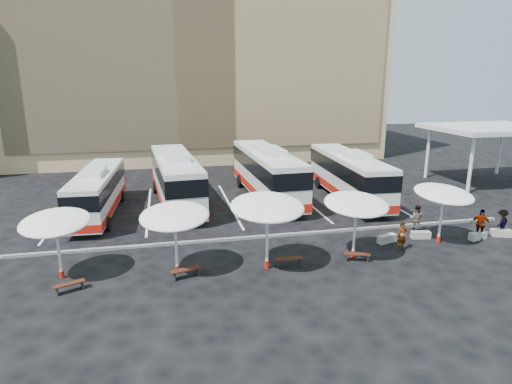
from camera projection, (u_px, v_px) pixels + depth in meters
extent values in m
plane|color=black|center=(250.00, 242.00, 25.08)|extent=(120.00, 120.00, 0.00)
cube|color=tan|center=(198.00, 51.00, 52.10)|extent=(42.00, 18.00, 25.00)
cube|color=tan|center=(205.00, 51.00, 43.63)|extent=(40.00, 0.30, 20.00)
cube|color=silver|center=(491.00, 128.00, 38.17)|extent=(10.00, 8.00, 0.40)
cylinder|color=silver|center=(471.00, 165.00, 35.18)|extent=(0.30, 0.30, 4.80)
cylinder|color=silver|center=(428.00, 153.00, 40.85)|extent=(0.30, 0.30, 4.80)
cylinder|color=silver|center=(500.00, 150.00, 42.49)|extent=(0.30, 0.30, 4.80)
cube|color=black|center=(249.00, 238.00, 25.54)|extent=(34.00, 0.25, 0.15)
cube|color=white|center=(61.00, 214.00, 30.18)|extent=(0.15, 12.00, 0.01)
cube|color=white|center=(149.00, 209.00, 31.41)|extent=(0.15, 12.00, 0.01)
cube|color=white|center=(229.00, 204.00, 32.64)|extent=(0.15, 12.00, 0.01)
cube|color=white|center=(304.00, 200.00, 33.87)|extent=(0.15, 12.00, 0.01)
cube|color=white|center=(374.00, 195.00, 35.10)|extent=(0.15, 12.00, 0.01)
cube|color=silver|center=(98.00, 191.00, 29.75)|extent=(2.77, 10.74, 2.66)
cube|color=black|center=(97.00, 183.00, 29.61)|extent=(2.83, 10.80, 0.98)
cube|color=red|center=(99.00, 204.00, 30.00)|extent=(2.83, 10.80, 0.49)
cube|color=red|center=(111.00, 182.00, 34.99)|extent=(2.28, 0.30, 1.24)
cube|color=silver|center=(93.00, 172.00, 28.51)|extent=(1.56, 2.73, 0.35)
cylinder|color=black|center=(92.00, 197.00, 32.86)|extent=(0.36, 0.90, 0.89)
cylinder|color=black|center=(122.00, 196.00, 33.21)|extent=(0.36, 0.90, 0.89)
cylinder|color=black|center=(70.00, 226.00, 26.52)|extent=(0.36, 0.90, 0.89)
cylinder|color=black|center=(107.00, 224.00, 26.86)|extent=(0.36, 0.90, 0.89)
cube|color=silver|center=(176.00, 177.00, 32.28)|extent=(3.63, 12.81, 3.16)
cube|color=black|center=(175.00, 169.00, 32.12)|extent=(3.70, 12.87, 1.16)
cube|color=red|center=(176.00, 192.00, 32.57)|extent=(3.70, 12.87, 0.58)
cube|color=red|center=(168.00, 171.00, 38.33)|extent=(2.70, 0.42, 1.47)
cube|color=silver|center=(176.00, 156.00, 30.84)|extent=(1.93, 3.28, 0.42)
cylinder|color=black|center=(156.00, 187.00, 35.71)|extent=(0.45, 1.08, 1.05)
cylinder|color=black|center=(187.00, 185.00, 36.45)|extent=(0.45, 1.08, 1.05)
cylinder|color=black|center=(164.00, 215.00, 28.40)|extent=(0.45, 1.08, 1.05)
cylinder|color=black|center=(203.00, 211.00, 29.14)|extent=(0.45, 1.08, 1.05)
cube|color=silver|center=(267.00, 172.00, 33.99)|extent=(3.10, 13.11, 3.26)
cube|color=black|center=(267.00, 164.00, 33.82)|extent=(3.16, 13.18, 1.20)
cube|color=red|center=(266.00, 186.00, 34.29)|extent=(3.16, 13.18, 0.60)
cube|color=red|center=(248.00, 166.00, 40.31)|extent=(2.79, 0.30, 1.52)
cube|color=silver|center=(270.00, 151.00, 32.49)|extent=(1.83, 3.31, 0.43)
cylinder|color=black|center=(240.00, 181.00, 37.64)|extent=(0.41, 1.10, 1.09)
cylinder|color=black|center=(270.00, 179.00, 38.27)|extent=(0.41, 1.10, 1.09)
cylinder|color=black|center=(264.00, 207.00, 30.00)|extent=(0.41, 1.10, 1.09)
cylinder|color=black|center=(301.00, 205.00, 30.63)|extent=(0.41, 1.10, 1.09)
cube|color=silver|center=(348.00, 174.00, 33.71)|extent=(3.15, 12.30, 3.05)
cube|color=black|center=(349.00, 167.00, 33.56)|extent=(3.22, 12.36, 1.12)
cube|color=red|center=(348.00, 188.00, 34.00)|extent=(3.22, 12.36, 0.56)
cube|color=red|center=(324.00, 168.00, 39.72)|extent=(2.61, 0.33, 1.42)
cube|color=silver|center=(355.00, 155.00, 32.30)|extent=(1.78, 3.13, 0.41)
cylinder|color=black|center=(319.00, 182.00, 37.28)|extent=(0.41, 1.03, 1.02)
cylinder|color=black|center=(346.00, 181.00, 37.68)|extent=(0.41, 1.03, 1.02)
cylinder|color=black|center=(351.00, 208.00, 30.02)|extent=(0.41, 1.03, 1.02)
cylinder|color=black|center=(385.00, 206.00, 30.41)|extent=(0.41, 1.03, 1.02)
cylinder|color=silver|center=(59.00, 251.00, 20.18)|extent=(0.14, 0.14, 2.79)
cylinder|color=red|center=(62.00, 274.00, 20.49)|extent=(0.22, 0.22, 0.37)
ellipsoid|color=white|center=(55.00, 222.00, 19.81)|extent=(3.48, 3.52, 0.96)
cylinder|color=silver|center=(176.00, 245.00, 20.69)|extent=(0.16, 0.16, 2.92)
cylinder|color=red|center=(177.00, 269.00, 21.02)|extent=(0.26, 0.26, 0.39)
ellipsoid|color=white|center=(175.00, 216.00, 20.30)|extent=(3.96, 3.99, 1.00)
cylinder|color=silver|center=(267.00, 239.00, 21.19)|extent=(0.16, 0.16, 3.20)
cylinder|color=red|center=(267.00, 264.00, 21.54)|extent=(0.25, 0.25, 0.43)
ellipsoid|color=white|center=(267.00, 207.00, 20.76)|extent=(3.83, 3.87, 1.10)
cylinder|color=silver|center=(354.00, 232.00, 22.53)|extent=(0.14, 0.14, 2.94)
cylinder|color=red|center=(353.00, 254.00, 22.86)|extent=(0.23, 0.23, 0.39)
ellipsoid|color=white|center=(356.00, 204.00, 22.14)|extent=(3.48, 3.52, 1.01)
cylinder|color=silver|center=(441.00, 219.00, 24.65)|extent=(0.16, 0.16, 2.89)
cylinder|color=red|center=(438.00, 239.00, 24.97)|extent=(0.26, 0.26, 0.39)
ellipsoid|color=white|center=(444.00, 194.00, 24.26)|extent=(4.00, 4.04, 0.99)
cube|color=black|center=(69.00, 284.00, 19.13)|extent=(1.37, 0.88, 0.05)
cube|color=black|center=(57.00, 291.00, 18.88)|extent=(0.19, 0.33, 0.36)
cube|color=black|center=(82.00, 285.00, 19.50)|extent=(0.19, 0.33, 0.36)
cube|color=black|center=(186.00, 269.00, 20.49)|extent=(1.52, 0.79, 0.06)
cube|color=black|center=(174.00, 276.00, 20.27)|extent=(0.16, 0.37, 0.39)
cube|color=black|center=(197.00, 271.00, 20.82)|extent=(0.16, 0.37, 0.39)
cube|color=black|center=(289.00, 258.00, 21.76)|extent=(1.45, 0.43, 0.06)
cube|color=black|center=(278.00, 263.00, 21.72)|extent=(0.07, 0.37, 0.38)
cube|color=black|center=(300.00, 262.00, 21.92)|extent=(0.07, 0.37, 0.38)
cube|color=black|center=(357.00, 254.00, 22.37)|extent=(1.41, 0.75, 0.05)
cube|color=black|center=(346.00, 257.00, 22.47)|extent=(0.15, 0.35, 0.36)
cube|color=black|center=(367.00, 258.00, 22.38)|extent=(0.15, 0.35, 0.36)
cube|color=gray|center=(387.00, 239.00, 24.97)|extent=(1.27, 0.74, 0.45)
cube|color=gray|center=(421.00, 235.00, 25.61)|extent=(1.19, 0.58, 0.43)
cube|color=gray|center=(478.00, 236.00, 25.43)|extent=(1.23, 0.65, 0.44)
cube|color=gray|center=(501.00, 233.00, 25.91)|extent=(1.21, 0.79, 0.43)
imported|color=black|center=(402.00, 236.00, 23.66)|extent=(0.64, 0.46, 1.66)
imported|color=black|center=(417.00, 219.00, 26.55)|extent=(1.06, 1.03, 1.72)
imported|color=black|center=(480.00, 224.00, 25.32)|extent=(1.17, 0.95, 1.86)
imported|color=black|center=(502.00, 223.00, 25.86)|extent=(1.22, 0.97, 1.66)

